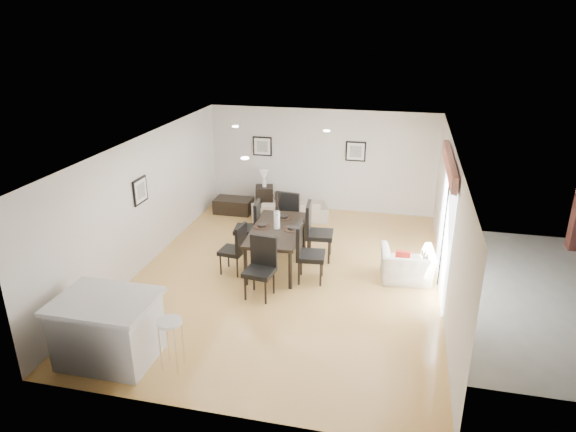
% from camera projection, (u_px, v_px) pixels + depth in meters
% --- Properties ---
extents(ground, '(8.00, 8.00, 0.00)m').
position_uv_depth(ground, '(287.00, 275.00, 10.40)').
color(ground, tan).
rests_on(ground, ground).
extents(wall_back, '(6.00, 0.04, 2.70)m').
position_uv_depth(wall_back, '(321.00, 160.00, 13.54)').
color(wall_back, silver).
rests_on(wall_back, ground).
extents(wall_front, '(6.00, 0.04, 2.70)m').
position_uv_depth(wall_front, '(214.00, 327.00, 6.28)').
color(wall_front, silver).
rests_on(wall_front, ground).
extents(wall_left, '(0.04, 8.00, 2.70)m').
position_uv_depth(wall_left, '(145.00, 201.00, 10.53)').
color(wall_left, silver).
rests_on(wall_left, ground).
extents(wall_right, '(0.04, 8.00, 2.70)m').
position_uv_depth(wall_right, '(448.00, 226.00, 9.29)').
color(wall_right, silver).
rests_on(wall_right, ground).
extents(ceiling, '(6.00, 8.00, 0.02)m').
position_uv_depth(ceiling, '(287.00, 145.00, 9.42)').
color(ceiling, white).
rests_on(ceiling, wall_back).
extents(sofa, '(2.06, 1.35, 0.56)m').
position_uv_depth(sofa, '(289.00, 210.00, 13.10)').
color(sofa, gray).
rests_on(sofa, ground).
extents(armchair, '(1.11, 0.99, 0.66)m').
position_uv_depth(armchair, '(407.00, 265.00, 10.08)').
color(armchair, beige).
rests_on(armchair, ground).
extents(dining_table, '(1.12, 2.07, 0.84)m').
position_uv_depth(dining_table, '(277.00, 232.00, 10.55)').
color(dining_table, black).
rests_on(dining_table, ground).
extents(dining_chair_wnear, '(0.52, 0.52, 1.05)m').
position_uv_depth(dining_chair_wnear, '(236.00, 246.00, 10.30)').
color(dining_chair_wnear, black).
rests_on(dining_chair_wnear, ground).
extents(dining_chair_wfar, '(0.59, 0.59, 1.18)m').
position_uv_depth(dining_chair_wfar, '(251.00, 224.00, 11.20)').
color(dining_chair_wfar, black).
rests_on(dining_chair_wfar, ground).
extents(dining_chair_enear, '(0.59, 0.59, 1.20)m').
position_uv_depth(dining_chair_enear, '(306.00, 249.00, 9.97)').
color(dining_chair_enear, black).
rests_on(dining_chair_enear, ground).
extents(dining_chair_efar, '(0.61, 0.61, 1.25)m').
position_uv_depth(dining_chair_efar, '(315.00, 228.00, 10.88)').
color(dining_chair_efar, black).
rests_on(dining_chair_efar, ground).
extents(dining_chair_head, '(0.57, 0.57, 1.15)m').
position_uv_depth(dining_chair_head, '(261.00, 264.00, 9.46)').
color(dining_chair_head, black).
rests_on(dining_chair_head, ground).
extents(dining_chair_foot, '(0.63, 0.63, 1.25)m').
position_uv_depth(dining_chair_foot, '(290.00, 214.00, 11.70)').
color(dining_chair_foot, black).
rests_on(dining_chair_foot, ground).
extents(vase, '(1.00, 1.53, 0.77)m').
position_uv_depth(vase, '(277.00, 214.00, 10.41)').
color(vase, white).
rests_on(vase, dining_table).
extents(coffee_table, '(0.98, 0.59, 0.39)m').
position_uv_depth(coffee_table, '(234.00, 206.00, 13.66)').
color(coffee_table, black).
rests_on(coffee_table, ground).
extents(side_table, '(0.57, 0.57, 0.62)m').
position_uv_depth(side_table, '(264.00, 197.00, 13.93)').
color(side_table, black).
rests_on(side_table, ground).
extents(table_lamp, '(0.24, 0.24, 0.46)m').
position_uv_depth(table_lamp, '(264.00, 176.00, 13.71)').
color(table_lamp, white).
rests_on(table_lamp, side_table).
extents(cushion, '(0.29, 0.11, 0.28)m').
position_uv_depth(cushion, '(403.00, 258.00, 9.95)').
color(cushion, '#AC1E16').
rests_on(cushion, armchair).
extents(kitchen_island, '(1.48, 1.14, 1.03)m').
position_uv_depth(kitchen_island, '(108.00, 329.00, 7.70)').
color(kitchen_island, silver).
rests_on(kitchen_island, ground).
extents(bar_stool, '(0.37, 0.37, 0.81)m').
position_uv_depth(bar_stool, '(170.00, 327.00, 7.42)').
color(bar_stool, silver).
rests_on(bar_stool, ground).
extents(framed_print_back_left, '(0.52, 0.04, 0.52)m').
position_uv_depth(framed_print_back_left, '(262.00, 146.00, 13.74)').
color(framed_print_back_left, black).
rests_on(framed_print_back_left, wall_back).
extents(framed_print_back_right, '(0.52, 0.04, 0.52)m').
position_uv_depth(framed_print_back_right, '(356.00, 151.00, 13.22)').
color(framed_print_back_right, black).
rests_on(framed_print_back_right, wall_back).
extents(framed_print_left_wall, '(0.04, 0.52, 0.52)m').
position_uv_depth(framed_print_left_wall, '(140.00, 191.00, 10.24)').
color(framed_print_left_wall, black).
rests_on(framed_print_left_wall, wall_left).
extents(sliding_door, '(0.12, 2.70, 2.57)m').
position_uv_depth(sliding_door, '(447.00, 204.00, 9.45)').
color(sliding_door, white).
rests_on(sliding_door, wall_right).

